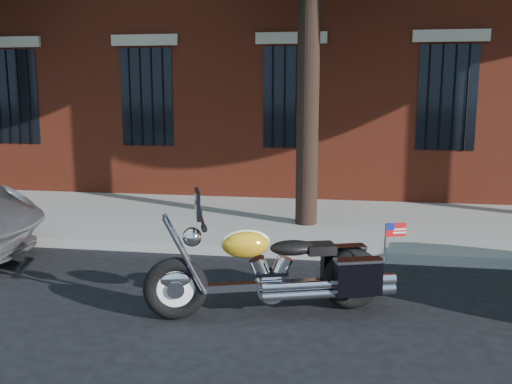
# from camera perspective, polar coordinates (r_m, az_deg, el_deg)

# --- Properties ---
(ground) EXTENTS (120.00, 120.00, 0.00)m
(ground) POSITION_cam_1_polar(r_m,az_deg,el_deg) (6.92, -1.06, -9.67)
(ground) COLOR black
(ground) RESTS_ON ground
(curb) EXTENTS (40.00, 0.16, 0.15)m
(curb) POSITION_cam_1_polar(r_m,az_deg,el_deg) (8.20, 0.68, -5.94)
(curb) COLOR gray
(curb) RESTS_ON ground
(sidewalk) EXTENTS (40.00, 3.60, 0.15)m
(sidewalk) POSITION_cam_1_polar(r_m,az_deg,el_deg) (10.00, 2.30, -2.98)
(sidewalk) COLOR gray
(sidewalk) RESTS_ON ground
(motorcycle) EXTENTS (2.66, 1.27, 1.35)m
(motorcycle) POSITION_cam_1_polar(r_m,az_deg,el_deg) (6.06, 2.32, -8.04)
(motorcycle) COLOR black
(motorcycle) RESTS_ON ground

